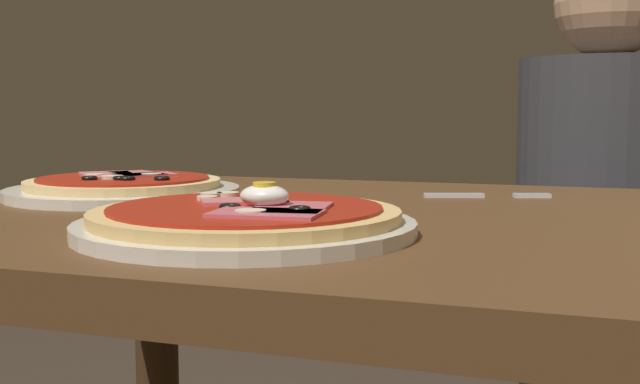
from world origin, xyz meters
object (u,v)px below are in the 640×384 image
object	(u,v)px
dining_table	(398,346)
pizza_foreground	(247,220)
pizza_across_left	(124,188)
fork	(476,195)
diner_person	(600,283)

from	to	relation	value
dining_table	pizza_foreground	xyz separation A→B (m)	(-0.10, -0.17, 0.15)
dining_table	pizza_across_left	xyz separation A→B (m)	(-0.37, 0.05, 0.15)
fork	diner_person	size ratio (longest dim) A/B	0.13
pizza_foreground	diner_person	world-z (taller)	diner_person
fork	pizza_across_left	bearing A→B (deg)	-161.92
pizza_across_left	diner_person	xyz separation A→B (m)	(0.58, 0.70, -0.23)
pizza_across_left	diner_person	distance (m)	0.94
pizza_across_left	pizza_foreground	bearing A→B (deg)	-39.36
pizza_foreground	pizza_across_left	size ratio (longest dim) A/B	1.04
pizza_foreground	pizza_across_left	xyz separation A→B (m)	(-0.27, 0.22, -0.00)
fork	diner_person	distance (m)	0.62
fork	pizza_foreground	bearing A→B (deg)	-112.87
dining_table	fork	size ratio (longest dim) A/B	7.01
pizza_foreground	fork	xyz separation A→B (m)	(0.15, 0.36, -0.01)
fork	diner_person	world-z (taller)	diner_person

